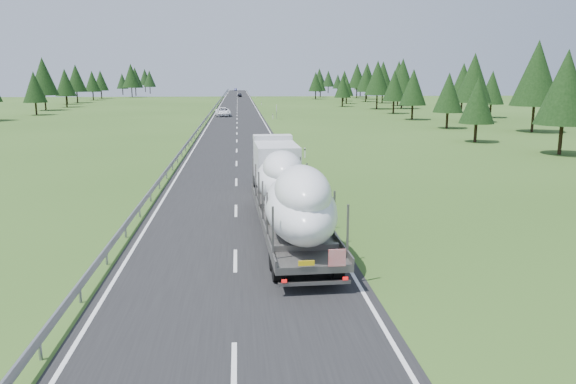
{
  "coord_description": "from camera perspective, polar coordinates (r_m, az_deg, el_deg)",
  "views": [
    {
      "loc": [
        0.23,
        -22.72,
        7.64
      ],
      "look_at": [
        2.6,
        4.13,
        2.08
      ],
      "focal_mm": 35.0,
      "sensor_mm": 36.0,
      "label": 1
    }
  ],
  "objects": [
    {
      "name": "distant_van",
      "position": [
        111.32,
        -6.63,
        8.09
      ],
      "size": [
        3.3,
        6.31,
        1.7
      ],
      "primitive_type": "imported",
      "rotation": [
        0.0,
        0.0,
        0.08
      ],
      "color": "white",
      "rests_on": "ground"
    },
    {
      "name": "boat_truck",
      "position": [
        28.24,
        -0.14,
        0.68
      ],
      "size": [
        3.28,
        20.21,
        4.2
      ],
      "color": "silver",
      "rests_on": "ground"
    },
    {
      "name": "tree_line_left",
      "position": [
        141.28,
        -23.52,
        10.48
      ],
      "size": [
        15.77,
        303.32,
        12.36
      ],
      "color": "black",
      "rests_on": "ground"
    },
    {
      "name": "road_surface",
      "position": [
        122.95,
        -5.19,
        8.06
      ],
      "size": [
        10.0,
        400.0,
        0.02
      ],
      "primitive_type": "cube",
      "color": "black",
      "rests_on": "ground"
    },
    {
      "name": "highway_sign",
      "position": [
        103.12,
        -1.17,
        8.42
      ],
      "size": [
        0.08,
        0.9,
        2.6
      ],
      "color": "slate",
      "rests_on": "ground"
    },
    {
      "name": "distant_car_blue",
      "position": [
        312.23,
        -5.35,
        10.33
      ],
      "size": [
        1.46,
        3.92,
        1.28
      ],
      "primitive_type": "imported",
      "rotation": [
        0.0,
        0.0,
        -0.03
      ],
      "color": "#191A47",
      "rests_on": "ground"
    },
    {
      "name": "marker_posts",
      "position": [
        177.97,
        -3.06,
        9.36
      ],
      "size": [
        0.13,
        350.08,
        1.0
      ],
      "color": "silver",
      "rests_on": "ground"
    },
    {
      "name": "distant_car_dark",
      "position": [
        216.96,
        -4.93,
        9.79
      ],
      "size": [
        1.75,
        4.11,
        1.39
      ],
      "primitive_type": "imported",
      "rotation": [
        0.0,
        0.0,
        -0.03
      ],
      "color": "black",
      "rests_on": "ground"
    },
    {
      "name": "ground",
      "position": [
        23.97,
        -5.37,
        -6.99
      ],
      "size": [
        400.0,
        400.0,
        0.0
      ],
      "primitive_type": "plane",
      "color": "#2E4F1A",
      "rests_on": "ground"
    },
    {
      "name": "guardrail",
      "position": [
        122.98,
        -7.69,
        8.28
      ],
      "size": [
        0.1,
        400.0,
        0.76
      ],
      "color": "slate",
      "rests_on": "ground"
    },
    {
      "name": "tree_line_right",
      "position": [
        133.46,
        12.33,
        11.07
      ],
      "size": [
        27.09,
        303.27,
        12.57
      ],
      "color": "black",
      "rests_on": "ground"
    }
  ]
}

